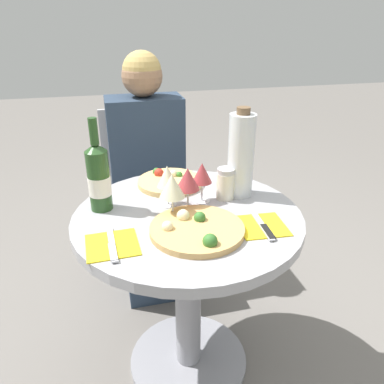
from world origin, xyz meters
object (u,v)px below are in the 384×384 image
at_px(pizza_large, 195,229).
at_px(tall_carafe, 241,155).
at_px(wine_bottle, 99,177).
at_px(chair_behind_diner, 147,195).
at_px(dining_table, 188,260).
at_px(seated_diner, 150,188).

bearing_deg(pizza_large, tall_carafe, 45.11).
bearing_deg(wine_bottle, tall_carafe, -0.71).
xyz_separation_m(pizza_large, tall_carafe, (0.22, 0.23, 0.14)).
bearing_deg(chair_behind_diner, dining_table, 93.84).
distance_m(dining_table, seated_diner, 0.61).
xyz_separation_m(wine_bottle, tall_carafe, (0.50, -0.01, 0.04)).
height_order(dining_table, wine_bottle, wine_bottle).
bearing_deg(dining_table, tall_carafe, 24.29).
xyz_separation_m(pizza_large, wine_bottle, (-0.28, 0.23, 0.11)).
xyz_separation_m(dining_table, wine_bottle, (-0.28, 0.11, 0.31)).
xyz_separation_m(dining_table, seated_diner, (-0.05, 0.61, 0.02)).
height_order(dining_table, chair_behind_diner, chair_behind_diner).
bearing_deg(tall_carafe, seated_diner, 117.85).
relative_size(dining_table, tall_carafe, 2.37).
distance_m(dining_table, pizza_large, 0.24).
relative_size(seated_diner, tall_carafe, 3.59).
distance_m(dining_table, wine_bottle, 0.43).
xyz_separation_m(chair_behind_diner, wine_bottle, (-0.23, -0.65, 0.40)).
height_order(dining_table, tall_carafe, tall_carafe).
bearing_deg(tall_carafe, pizza_large, -134.89).
bearing_deg(pizza_large, chair_behind_diner, 92.98).
distance_m(seated_diner, wine_bottle, 0.63).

